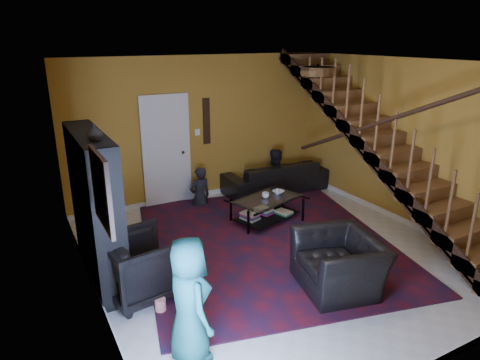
% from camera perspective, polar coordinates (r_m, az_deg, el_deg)
% --- Properties ---
extents(floor, '(5.50, 5.50, 0.00)m').
position_cam_1_polar(floor, '(6.60, 4.58, -9.67)').
color(floor, beige).
rests_on(floor, ground).
extents(room, '(5.50, 5.50, 5.50)m').
position_cam_1_polar(room, '(7.15, -10.44, -7.16)').
color(room, '#A47A24').
rests_on(room, ground).
extents(staircase, '(0.95, 5.02, 3.18)m').
position_cam_1_polar(staircase, '(7.42, 18.81, 4.18)').
color(staircase, brown).
rests_on(staircase, floor).
extents(bookshelf, '(0.35, 1.80, 2.00)m').
position_cam_1_polar(bookshelf, '(5.91, -18.58, -3.83)').
color(bookshelf, black).
rests_on(bookshelf, floor).
extents(door, '(0.82, 0.05, 2.05)m').
position_cam_1_polar(door, '(8.25, -9.78, 3.62)').
color(door, silver).
rests_on(door, floor).
extents(framed_picture, '(0.04, 0.74, 0.74)m').
position_cam_1_polar(framed_picture, '(4.22, -18.02, -1.32)').
color(framed_picture, maroon).
rests_on(framed_picture, room).
extents(wall_hanging, '(0.14, 0.03, 0.90)m').
position_cam_1_polar(wall_hanging, '(8.44, -4.49, 7.83)').
color(wall_hanging, black).
rests_on(wall_hanging, room).
extents(ceiling_fixture, '(0.40, 0.40, 0.10)m').
position_cam_1_polar(ceiling_fixture, '(5.18, 10.35, 14.09)').
color(ceiling_fixture, '#3F2814').
rests_on(ceiling_fixture, room).
extents(rug, '(4.62, 5.01, 0.02)m').
position_cam_1_polar(rug, '(6.91, 3.51, -8.19)').
color(rug, '#480C15').
rests_on(rug, floor).
extents(sofa, '(2.20, 0.91, 0.63)m').
position_cam_1_polar(sofa, '(9.01, 4.69, 0.43)').
color(sofa, black).
rests_on(sofa, floor).
extents(armchair_left, '(1.03, 1.01, 0.82)m').
position_cam_1_polar(armchair_left, '(5.57, -12.92, -11.05)').
color(armchair_left, black).
rests_on(armchair_left, floor).
extents(armchair_right, '(1.18, 1.28, 0.71)m').
position_cam_1_polar(armchair_right, '(5.75, 13.05, -10.71)').
color(armchair_right, black).
rests_on(armchair_right, floor).
extents(person_adult_a, '(0.47, 0.33, 1.21)m').
position_cam_1_polar(person_adult_a, '(8.35, -5.34, -2.27)').
color(person_adult_a, black).
rests_on(person_adult_a, sofa).
extents(person_adult_b, '(0.66, 0.52, 1.35)m').
position_cam_1_polar(person_adult_b, '(9.08, 4.51, -0.03)').
color(person_adult_b, black).
rests_on(person_adult_b, sofa).
extents(person_child, '(0.45, 0.67, 1.33)m').
position_cam_1_polar(person_child, '(4.38, -6.80, -15.67)').
color(person_child, '#165654').
rests_on(person_child, armchair_left).
extents(coffee_table, '(1.32, 1.00, 0.45)m').
position_cam_1_polar(coffee_table, '(7.53, 3.61, -3.80)').
color(coffee_table, black).
rests_on(coffee_table, floor).
extents(cup_a, '(0.16, 0.16, 0.10)m').
position_cam_1_polar(cup_a, '(7.46, 3.42, -2.04)').
color(cup_a, '#999999').
rests_on(cup_a, coffee_table).
extents(cup_b, '(0.10, 0.10, 0.09)m').
position_cam_1_polar(cup_b, '(7.64, 5.00, -1.60)').
color(cup_b, '#999999').
rests_on(cup_b, coffee_table).
extents(bowl, '(0.24, 0.24, 0.05)m').
position_cam_1_polar(bowl, '(7.70, 5.12, -1.59)').
color(bowl, '#999999').
rests_on(bowl, coffee_table).
extents(vase, '(0.18, 0.18, 0.19)m').
position_cam_1_polar(vase, '(5.11, -18.82, 6.02)').
color(vase, '#999999').
rests_on(vase, bookshelf).
extents(popcorn_bucket, '(0.15, 0.15, 0.15)m').
position_cam_1_polar(popcorn_bucket, '(5.38, -10.57, -16.02)').
color(popcorn_bucket, red).
rests_on(popcorn_bucket, rug).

